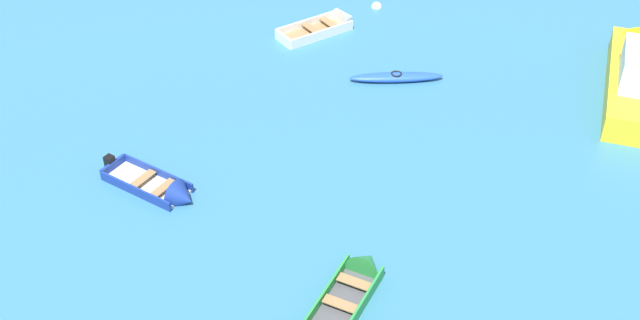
{
  "coord_description": "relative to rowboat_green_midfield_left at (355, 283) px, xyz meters",
  "views": [
    {
      "loc": [
        3.97,
        0.5,
        15.27
      ],
      "look_at": [
        0.0,
        19.76,
        0.15
      ],
      "focal_mm": 45.31,
      "sensor_mm": 36.0,
      "label": 1
    }
  ],
  "objects": [
    {
      "name": "mooring_buoy_midfield",
      "position": [
        -1.77,
        15.72,
        -0.17
      ],
      "size": [
        0.43,
        0.43,
        0.43
      ],
      "primitive_type": "sphere",
      "color": "silver",
      "rests_on": "ground_plane"
    },
    {
      "name": "rowboat_white_center",
      "position": [
        -3.22,
        13.59,
        0.0
      ],
      "size": [
        3.06,
        3.09,
        1.03
      ],
      "color": "#99754C",
      "rests_on": "ground_plane"
    },
    {
      "name": "motor_launch_yellow_back_row_right",
      "position": [
        7.97,
        11.33,
        0.53
      ],
      "size": [
        2.58,
        7.17,
        2.39
      ],
      "color": "yellow",
      "rests_on": "ground_plane"
    },
    {
      "name": "kayak_blue_near_camera",
      "position": [
        -0.24,
        10.2,
        -0.02
      ],
      "size": [
        3.37,
        1.35,
        0.32
      ],
      "color": "blue",
      "rests_on": "ground_plane"
    },
    {
      "name": "rowboat_green_midfield_left",
      "position": [
        0.0,
        0.0,
        0.0
      ],
      "size": [
        1.8,
        3.53,
        0.95
      ],
      "color": "#4C4C51",
      "rests_on": "ground_plane"
    },
    {
      "name": "rowboat_deep_blue_cluster_inner",
      "position": [
        -6.04,
        2.55,
        -0.02
      ],
      "size": [
        3.33,
        2.07,
        0.96
      ],
      "color": "beige",
      "rests_on": "ground_plane"
    }
  ]
}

